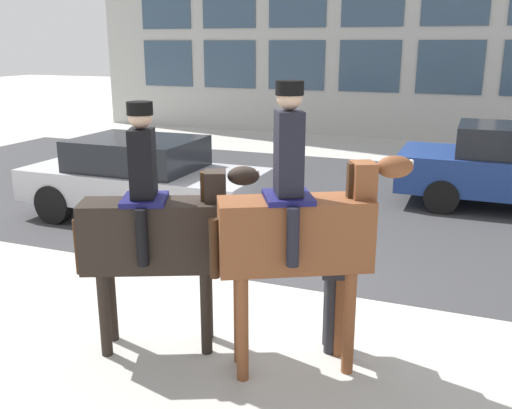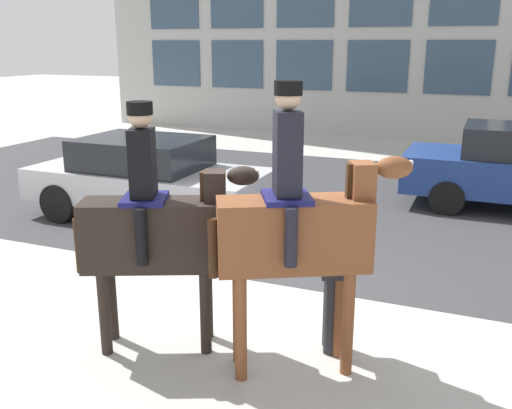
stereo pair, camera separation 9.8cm
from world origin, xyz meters
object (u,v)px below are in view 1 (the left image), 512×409
Objects in this scene: street_car_near_lane at (142,177)px; pedestrian_bystander at (331,261)px; mounted_horse_lead at (156,228)px; mounted_horse_companion at (299,226)px.

pedestrian_bystander is at bearing -37.61° from street_car_near_lane.
street_car_near_lane is at bearing 100.55° from mounted_horse_lead.
street_car_near_lane is at bearing 109.29° from mounted_horse_companion.
mounted_horse_companion is 5.43m from street_car_near_lane.
mounted_horse_lead is at bearing -55.68° from street_car_near_lane.
mounted_horse_lead is at bearing 157.24° from mounted_horse_companion.
mounted_horse_lead is 0.59× the size of street_car_near_lane.
pedestrian_bystander is (1.59, 0.56, -0.31)m from mounted_horse_lead.
mounted_horse_lead is at bearing -0.38° from pedestrian_bystander.
street_car_near_lane is (-2.58, 3.78, -0.52)m from mounted_horse_lead.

